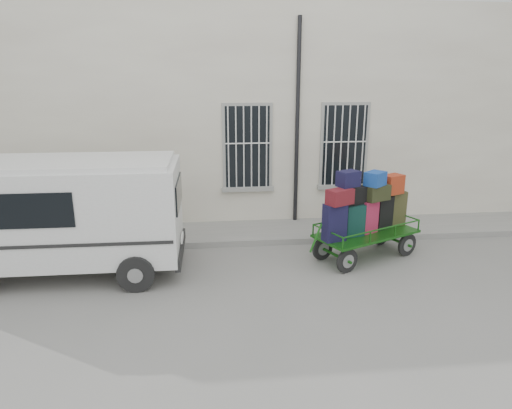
% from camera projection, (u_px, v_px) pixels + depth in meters
% --- Properties ---
extents(ground, '(80.00, 80.00, 0.00)m').
position_uv_depth(ground, '(277.00, 267.00, 10.20)').
color(ground, slate).
rests_on(ground, ground).
extents(building, '(24.00, 5.15, 6.00)m').
position_uv_depth(building, '(253.00, 111.00, 14.62)').
color(building, '#BDB3A1').
rests_on(building, ground).
extents(sidewalk, '(24.00, 1.70, 0.15)m').
position_uv_depth(sidewalk, '(265.00, 232.00, 12.29)').
color(sidewalk, slate).
rests_on(sidewalk, ground).
extents(luggage_cart, '(2.83, 2.01, 2.14)m').
position_uv_depth(luggage_cart, '(367.00, 213.00, 10.44)').
color(luggage_cart, black).
rests_on(luggage_cart, ground).
extents(van, '(4.96, 2.28, 2.48)m').
position_uv_depth(van, '(62.00, 210.00, 9.54)').
color(van, silver).
rests_on(van, ground).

